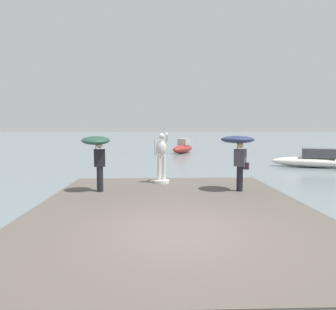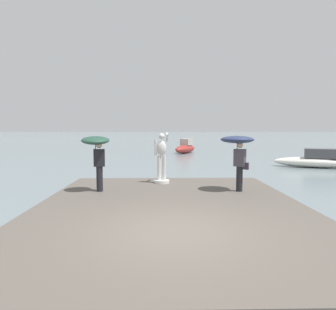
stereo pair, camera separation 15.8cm
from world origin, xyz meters
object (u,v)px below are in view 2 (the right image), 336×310
statue_white_figure (162,161)px  boat_near (185,148)px  onlooker_left (97,148)px  onlooker_right (238,146)px  boat_mid (316,160)px

statue_white_figure → boat_near: (2.57, 20.78, -0.76)m
onlooker_left → statue_white_figure: bearing=36.1°
statue_white_figure → onlooker_left: statue_white_figure is taller
onlooker_right → boat_near: size_ratio=0.43×
statue_white_figure → boat_mid: 13.10m
boat_near → boat_mid: boat_near is taller
boat_near → boat_mid: 14.88m
onlooker_left → boat_mid: bearing=37.7°
onlooker_right → boat_near: 22.51m
onlooker_right → boat_near: (-0.10, 22.46, -1.45)m
onlooker_left → boat_mid: size_ratio=0.37×
boat_mid → onlooker_left: bearing=-142.3°
boat_near → boat_mid: size_ratio=0.84×
statue_white_figure → onlooker_left: bearing=-143.9°
onlooker_right → onlooker_left: bearing=179.6°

